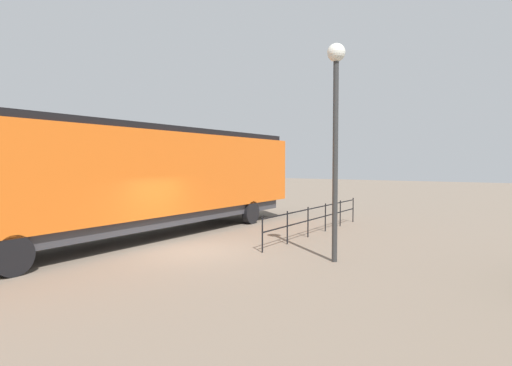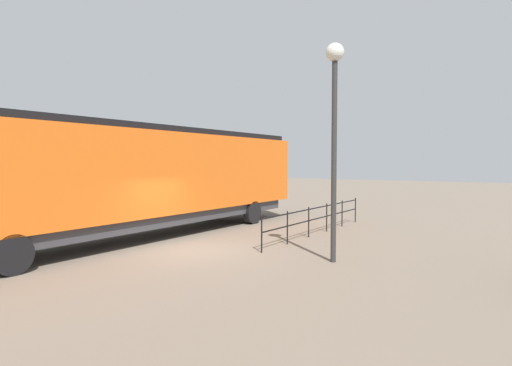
{
  "view_description": "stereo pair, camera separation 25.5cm",
  "coord_description": "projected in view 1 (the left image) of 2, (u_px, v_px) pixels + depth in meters",
  "views": [
    {
      "loc": [
        9.48,
        -10.87,
        2.97
      ],
      "look_at": [
        1.23,
        2.08,
        2.23
      ],
      "focal_mm": 30.01,
      "sensor_mm": 36.0,
      "label": 1
    },
    {
      "loc": [
        9.7,
        -10.73,
        2.97
      ],
      "look_at": [
        1.23,
        2.08,
        2.23
      ],
      "focal_mm": 30.01,
      "sensor_mm": 36.0,
      "label": 2
    }
  ],
  "objects": [
    {
      "name": "lamp_post",
      "position": [
        336.0,
        107.0,
        12.57
      ],
      "size": [
        0.54,
        0.54,
        6.45
      ],
      "color": "#2D2D2D",
      "rests_on": "ground_plane"
    },
    {
      "name": "locomotive",
      "position": [
        150.0,
        176.0,
        16.99
      ],
      "size": [
        3.15,
        17.72,
        4.37
      ],
      "color": "orange",
      "rests_on": "ground_plane"
    },
    {
      "name": "ground_plane",
      "position": [
        192.0,
        251.0,
        14.39
      ],
      "size": [
        120.0,
        120.0,
        0.0
      ],
      "primitive_type": "plane",
      "color": "#756656"
    },
    {
      "name": "platform_fence",
      "position": [
        317.0,
        215.0,
        17.67
      ],
      "size": [
        0.05,
        8.68,
        1.21
      ],
      "color": "black",
      "rests_on": "ground_plane"
    }
  ]
}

